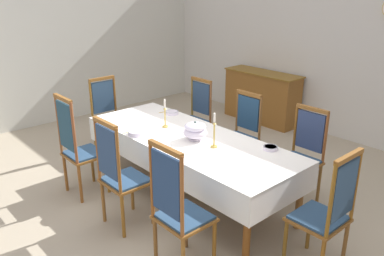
{
  "coord_description": "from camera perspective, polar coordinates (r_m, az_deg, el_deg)",
  "views": [
    {
      "loc": [
        3.16,
        -2.67,
        2.4
      ],
      "look_at": [
        -0.03,
        0.17,
        0.83
      ],
      "focal_mm": 37.18,
      "sensor_mm": 36.0,
      "label": 1
    }
  ],
  "objects": [
    {
      "name": "ground",
      "position": [
        4.79,
        -1.33,
        -10.17
      ],
      "size": [
        7.3,
        6.36,
        0.04
      ],
      "primitive_type": "cube",
      "color": "tan"
    },
    {
      "name": "back_wall",
      "position": [
        6.74,
        20.27,
        11.3
      ],
      "size": [
        7.3,
        0.08,
        3.0
      ],
      "primitive_type": "cube",
      "color": "silver",
      "rests_on": "ground"
    },
    {
      "name": "left_wall",
      "position": [
        7.4,
        -20.76,
        11.93
      ],
      "size": [
        0.08,
        6.36,
        3.0
      ],
      "primitive_type": "cube",
      "color": "silver",
      "rests_on": "ground"
    },
    {
      "name": "dining_table",
      "position": [
        4.53,
        -0.57,
        -2.1
      ],
      "size": [
        2.71,
        1.01,
        0.75
      ],
      "color": "brown",
      "rests_on": "ground"
    },
    {
      "name": "tablecloth",
      "position": [
        4.53,
        -0.57,
        -2.03
      ],
      "size": [
        2.73,
        1.03,
        0.3
      ],
      "color": "white",
      "rests_on": "dining_table"
    },
    {
      "name": "chair_south_a",
      "position": [
        4.79,
        -16.04,
        -2.5
      ],
      "size": [
        0.44,
        0.42,
        1.23
      ],
      "color": "brown",
      "rests_on": "ground"
    },
    {
      "name": "chair_north_a",
      "position": [
        5.76,
        0.39,
        1.72
      ],
      "size": [
        0.44,
        0.42,
        1.11
      ],
      "rotation": [
        0.0,
        0.0,
        3.14
      ],
      "color": "brown",
      "rests_on": "ground"
    },
    {
      "name": "chair_south_b",
      "position": [
        4.07,
        -10.3,
        -6.41
      ],
      "size": [
        0.44,
        0.42,
        1.18
      ],
      "color": "brown",
      "rests_on": "ground"
    },
    {
      "name": "chair_north_b",
      "position": [
        5.17,
        7.06,
        -0.72
      ],
      "size": [
        0.44,
        0.42,
        1.09
      ],
      "rotation": [
        0.0,
        0.0,
        3.14
      ],
      "color": "brown",
      "rests_on": "ground"
    },
    {
      "name": "chair_south_c",
      "position": [
        3.41,
        -2.03,
        -11.49
      ],
      "size": [
        0.44,
        0.42,
        1.22
      ],
      "color": "brown",
      "rests_on": "ground"
    },
    {
      "name": "chair_north_c",
      "position": [
        4.67,
        15.47,
        -3.62
      ],
      "size": [
        0.44,
        0.42,
        1.1
      ],
      "rotation": [
        0.0,
        0.0,
        3.14
      ],
      "color": "brown",
      "rests_on": "ground"
    },
    {
      "name": "chair_head_west",
      "position": [
        5.92,
        -11.86,
        1.83
      ],
      "size": [
        0.42,
        0.44,
        1.12
      ],
      "rotation": [
        0.0,
        0.0,
        -1.57
      ],
      "color": "brown",
      "rests_on": "ground"
    },
    {
      "name": "chair_head_east",
      "position": [
        3.58,
        18.74,
        -11.33
      ],
      "size": [
        0.42,
        0.44,
        1.16
      ],
      "rotation": [
        0.0,
        0.0,
        1.57
      ],
      "color": "brown",
      "rests_on": "ground"
    },
    {
      "name": "soup_tureen",
      "position": [
        4.38,
        0.46,
        -0.38
      ],
      "size": [
        0.27,
        0.27,
        0.22
      ],
      "color": "white",
      "rests_on": "tablecloth"
    },
    {
      "name": "candlestick_west",
      "position": [
        4.76,
        -3.89,
        1.71
      ],
      "size": [
        0.07,
        0.07,
        0.35
      ],
      "color": "gold",
      "rests_on": "tablecloth"
    },
    {
      "name": "candlestick_east",
      "position": [
        4.16,
        3.2,
        -0.79
      ],
      "size": [
        0.07,
        0.07,
        0.38
      ],
      "color": "gold",
      "rests_on": "tablecloth"
    },
    {
      "name": "bowl_near_left",
      "position": [
        4.59,
        -7.96,
        -0.64
      ],
      "size": [
        0.2,
        0.2,
        0.05
      ],
      "color": "white",
      "rests_on": "tablecloth"
    },
    {
      "name": "bowl_near_right",
      "position": [
        5.28,
        -2.94,
        2.27
      ],
      "size": [
        0.18,
        0.18,
        0.04
      ],
      "color": "white",
      "rests_on": "tablecloth"
    },
    {
      "name": "bowl_far_left",
      "position": [
        4.23,
        11.19,
        -2.77
      ],
      "size": [
        0.16,
        0.16,
        0.04
      ],
      "color": "white",
      "rests_on": "tablecloth"
    },
    {
      "name": "bowl_far_right",
      "position": [
        4.26,
        -4.17,
        -2.31
      ],
      "size": [
        0.14,
        0.14,
        0.03
      ],
      "color": "white",
      "rests_on": "tablecloth"
    },
    {
      "name": "spoon_primary",
      "position": [
        4.71,
        -8.56,
        -0.41
      ],
      "size": [
        0.03,
        0.18,
        0.01
      ],
      "rotation": [
        0.0,
        0.0,
        0.02
      ],
      "color": "gold",
      "rests_on": "tablecloth"
    },
    {
      "name": "spoon_secondary",
      "position": [
        5.38,
        -3.48,
        2.44
      ],
      "size": [
        0.05,
        0.18,
        0.01
      ],
      "rotation": [
        0.0,
        0.0,
        -0.21
      ],
      "color": "gold",
      "rests_on": "tablecloth"
    },
    {
      "name": "sideboard",
      "position": [
        7.33,
        9.97,
        4.45
      ],
      "size": [
        1.44,
        0.48,
        0.9
      ],
      "rotation": [
        0.0,
        0.0,
        3.14
      ],
      "color": "brown",
      "rests_on": "ground"
    }
  ]
}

